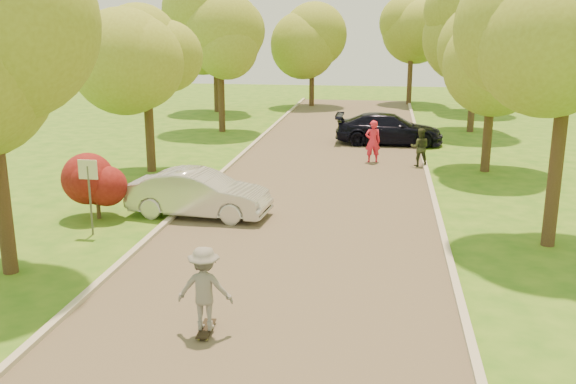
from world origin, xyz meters
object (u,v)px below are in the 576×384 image
Objects in this scene: person_striped at (373,142)px; person_olive at (420,147)px; skateboarder at (205,288)px; street_sign at (89,181)px; silver_sedan at (199,194)px; dark_sedan at (389,129)px; longboard at (206,329)px.

person_striped reaches higher than person_olive.
person_striped reaches higher than skateboarder.
street_sign is 3.45m from silver_sedan.
person_striped reaches higher than dark_sedan.
silver_sedan is 14.51m from dark_sedan.
person_olive is at bearing -35.40° from silver_sedan.
street_sign is 1.31× the size of skateboarder.
skateboarder is (0.00, 0.00, 0.85)m from longboard.
dark_sedan is 21.15m from longboard.
dark_sedan reaches higher than longboard.
person_striped is (5.13, 8.82, 0.19)m from silver_sedan.
person_olive is at bearing -165.80° from dark_sedan.
dark_sedan is (8.32, 15.51, -0.80)m from street_sign.
skateboarder is at bearing -47.90° from street_sign.
dark_sedan is 3.17× the size of skateboarder.
person_striped is (-0.69, -4.47, 0.15)m from dark_sedan.
skateboarder is 1.03× the size of person_olive.
silver_sedan is 10.95m from person_olive.
skateboarder reaches higher than longboard.
longboard is (-3.50, -20.85, -0.67)m from dark_sedan.
person_olive is (4.77, 15.90, -0.13)m from skateboarder.
person_striped is at bearing 170.93° from dark_sedan.
street_sign is 1.19× the size of person_striped.
longboard is (2.33, -7.56, -0.63)m from silver_sedan.
silver_sedan is at bearing 41.61° from street_sign.
silver_sedan is at bearing -76.25° from skateboarder.
person_striped is 2.03m from person_olive.
longboard is 0.54× the size of person_olive.
silver_sedan is 5.08× the size of longboard.
person_striped is at bearing -103.06° from longboard.
dark_sedan is 4.53m from person_striped.
dark_sedan is at bearing -111.46° from person_striped.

